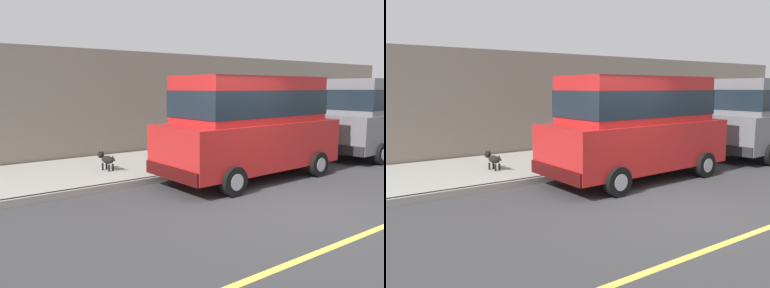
# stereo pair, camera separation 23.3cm
# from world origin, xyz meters

# --- Properties ---
(ground_plane) EXTENTS (80.00, 80.00, 0.00)m
(ground_plane) POSITION_xyz_m (0.00, 0.00, 0.00)
(ground_plane) COLOR #38383A
(curb) EXTENTS (0.16, 64.00, 0.14)m
(curb) POSITION_xyz_m (-3.20, 0.00, 0.07)
(curb) COLOR gray
(curb) RESTS_ON ground
(sidewalk) EXTENTS (3.60, 64.00, 0.14)m
(sidewalk) POSITION_xyz_m (-5.00, 0.00, 0.07)
(sidewalk) COLOR #99968E
(sidewalk) RESTS_ON ground
(lane_centre_line) EXTENTS (0.12, 57.60, 0.01)m
(lane_centre_line) POSITION_xyz_m (1.60, 0.00, 0.00)
(lane_centre_line) COLOR #E0D64C
(lane_centre_line) RESTS_ON ground
(car_red_van) EXTENTS (2.27, 4.97, 2.52)m
(car_red_van) POSITION_xyz_m (-2.20, 1.06, 1.39)
(car_red_van) COLOR red
(car_red_van) RESTS_ON ground
(car_grey_van) EXTENTS (2.26, 4.97, 2.52)m
(car_grey_van) POSITION_xyz_m (-2.17, 6.83, 1.39)
(car_grey_van) COLOR slate
(car_grey_van) RESTS_ON ground
(dog_black) EXTENTS (0.75, 0.29, 0.49)m
(dog_black) POSITION_xyz_m (-4.59, -1.74, 0.43)
(dog_black) COLOR black
(dog_black) RESTS_ON sidewalk
(fire_hydrant) EXTENTS (0.34, 0.24, 0.72)m
(fire_hydrant) POSITION_xyz_m (-3.65, 1.34, 0.48)
(fire_hydrant) COLOR red
(fire_hydrant) RESTS_ON sidewalk
(building_facade) EXTENTS (0.50, 20.00, 3.43)m
(building_facade) POSITION_xyz_m (-7.10, 4.66, 1.71)
(building_facade) COLOR slate
(building_facade) RESTS_ON ground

